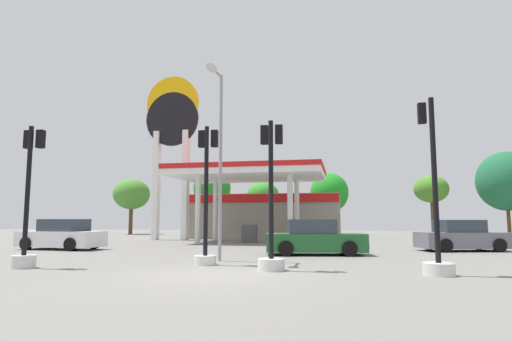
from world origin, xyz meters
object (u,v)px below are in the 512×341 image
traffic_signal_3 (436,228)px  tree_5 (506,181)px  car_1 (62,236)px  corner_streetlamp (219,146)px  car_0 (462,237)px  tree_2 (263,195)px  tree_0 (132,194)px  traffic_signal_1 (27,218)px  tree_3 (329,193)px  station_pole_sign (172,135)px  car_2 (315,239)px  traffic_signal_0 (271,221)px  tree_4 (431,189)px  tree_1 (212,188)px  traffic_signal_2 (206,212)px

traffic_signal_3 → tree_5: 30.01m
car_1 → corner_streetlamp: size_ratio=0.63×
car_0 → tree_2: tree_2 is taller
tree_0 → tree_5: tree_5 is taller
traffic_signal_1 → tree_3: (8.24, 28.09, 2.37)m
traffic_signal_3 → tree_0: tree_0 is taller
station_pole_sign → traffic_signal_1: bearing=-81.5°
station_pole_sign → tree_3: station_pole_sign is taller
car_2 → car_0: bearing=28.1°
traffic_signal_0 → tree_4: (9.53, 26.91, 2.61)m
traffic_signal_1 → tree_1: size_ratio=0.69×
car_0 → tree_1: 25.50m
station_pole_sign → tree_4: station_pole_sign is taller
tree_3 → tree_5: tree_5 is taller
station_pole_sign → tree_2: 11.90m
tree_1 → traffic_signal_3: bearing=-61.7°
car_0 → tree_4: 18.18m
car_0 → tree_4: (2.14, 17.74, 3.37)m
traffic_signal_2 → tree_5: 32.05m
tree_3 → tree_4: 8.70m
traffic_signal_0 → tree_1: (-10.28, 27.16, 3.04)m
car_2 → tree_3: bearing=90.1°
tree_4 → corner_streetlamp: (-11.77, -24.74, 0.04)m
car_1 → traffic_signal_1: bearing=-61.3°
traffic_signal_0 → tree_0: (-18.41, 26.66, 2.49)m
traffic_signal_0 → traffic_signal_2: (-2.32, 1.07, 0.28)m
tree_1 → tree_4: size_ratio=1.21×
car_1 → tree_1: size_ratio=0.67×
traffic_signal_2 → tree_4: tree_4 is taller
traffic_signal_0 → corner_streetlamp: corner_streetlamp is taller
traffic_signal_2 → corner_streetlamp: corner_streetlamp is taller
car_2 → tree_4: 23.17m
car_1 → tree_4: (20.90, 20.54, 3.36)m
car_0 → tree_4: bearing=83.1°
traffic_signal_2 → car_0: bearing=39.8°
tree_0 → traffic_signal_2: bearing=-57.8°
car_1 → traffic_signal_3: traffic_signal_3 is taller
traffic_signal_0 → traffic_signal_1: (-7.40, -0.86, 0.08)m
tree_3 → car_2: bearing=-89.9°
traffic_signal_2 → tree_0: (-16.08, 25.59, 2.22)m
tree_2 → tree_3: (6.02, 0.72, 0.22)m
traffic_signal_0 → station_pole_sign: bearing=121.4°
car_0 → car_2: (-6.53, -3.49, 0.01)m
tree_5 → car_2: bearing=-124.3°
traffic_signal_1 → car_0: bearing=34.1°
tree_1 → tree_4: bearing=-0.7°
station_pole_sign → traffic_signal_3: 22.80m
traffic_signal_1 → tree_4: (16.93, 27.77, 2.54)m
station_pole_sign → tree_1: bearing=91.6°
corner_streetlamp → tree_4: bearing=64.6°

